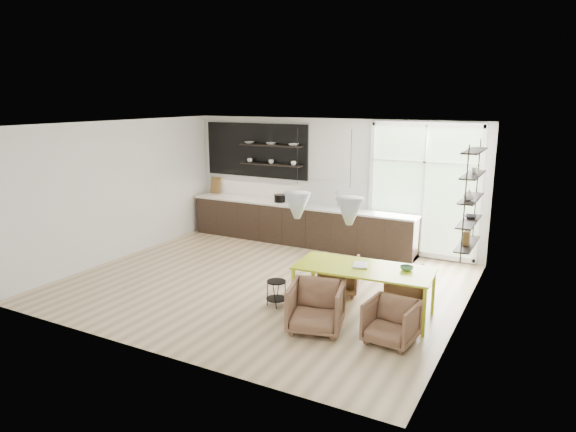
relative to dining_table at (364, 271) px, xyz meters
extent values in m
cube|color=beige|center=(-2.10, 0.46, -0.73)|extent=(7.00, 6.00, 0.01)
cube|color=silver|center=(-2.10, 3.46, 0.73)|extent=(7.00, 0.02, 2.90)
cube|color=silver|center=(-5.60, 0.46, 0.73)|extent=(0.02, 6.00, 2.90)
cube|color=silver|center=(1.40, 0.46, 0.73)|extent=(0.02, 6.00, 2.90)
cube|color=white|center=(-2.10, 0.46, 2.18)|extent=(7.00, 6.00, 0.01)
cube|color=#B2D1A5|center=(0.05, 3.43, 0.73)|extent=(2.20, 0.02, 2.70)
cube|color=white|center=(0.05, 3.40, 0.73)|extent=(2.30, 0.08, 2.80)
cone|color=#B5BEC6|center=(-1.15, -0.04, 0.93)|extent=(0.44, 0.44, 0.42)
cone|color=#B5BEC6|center=(-0.25, -0.04, 0.93)|extent=(0.44, 0.44, 0.42)
cylinder|color=black|center=(-1.15, -0.04, 1.73)|extent=(0.01, 0.01, 0.89)
cylinder|color=black|center=(-0.25, -0.04, 1.73)|extent=(0.01, 0.01, 0.89)
cube|color=black|center=(-2.70, 3.12, -0.27)|extent=(5.50, 0.65, 0.90)
cube|color=silver|center=(-2.70, 3.12, 0.20)|extent=(5.54, 0.69, 0.04)
cube|color=silver|center=(-2.70, 3.44, 0.48)|extent=(5.50, 0.02, 0.55)
cube|color=black|center=(-4.05, 3.42, 1.38)|extent=(2.80, 0.06, 1.30)
cube|color=black|center=(-3.55, 3.28, 1.53)|extent=(1.60, 0.28, 0.03)
cube|color=black|center=(-3.55, 3.28, 1.08)|extent=(1.60, 0.28, 0.03)
cube|color=brown|center=(-5.25, 3.36, 0.43)|extent=(0.30, 0.10, 0.42)
cylinder|color=silver|center=(-1.80, 3.22, 0.40)|extent=(0.02, 0.02, 0.40)
imported|color=white|center=(-4.15, 3.28, 1.57)|extent=(0.22, 0.22, 0.05)
imported|color=white|center=(-3.55, 3.28, 1.57)|extent=(0.22, 0.22, 0.05)
imported|color=white|center=(-2.95, 3.28, 1.57)|extent=(0.22, 0.22, 0.05)
imported|color=white|center=(-4.15, 3.28, 1.14)|extent=(0.12, 0.12, 0.10)
imported|color=white|center=(-3.55, 3.28, 1.14)|extent=(0.12, 0.12, 0.10)
imported|color=white|center=(-2.95, 3.28, 1.14)|extent=(0.12, 0.12, 0.10)
cylinder|color=black|center=(-3.24, 3.14, 0.30)|extent=(0.26, 0.26, 0.16)
cube|color=black|center=(1.26, 1.06, 0.98)|extent=(0.02, 0.02, 1.90)
cube|color=black|center=(1.26, 2.26, 0.98)|extent=(0.02, 0.02, 1.90)
cube|color=black|center=(1.26, 1.66, 0.18)|extent=(0.26, 1.20, 0.02)
cube|color=black|center=(1.26, 1.66, 0.58)|extent=(0.26, 1.20, 0.02)
cube|color=black|center=(1.26, 1.66, 0.98)|extent=(0.26, 1.20, 0.02)
cube|color=black|center=(1.26, 1.66, 1.38)|extent=(0.26, 1.20, 0.03)
cube|color=black|center=(1.26, 1.66, 1.78)|extent=(0.26, 1.20, 0.03)
imported|color=white|center=(1.26, 1.41, 1.09)|extent=(0.18, 0.18, 0.19)
imported|color=#333338|center=(1.26, 1.86, 0.62)|extent=(0.22, 0.22, 0.05)
imported|color=white|center=(1.26, 1.76, 1.44)|extent=(0.10, 0.10, 0.09)
cube|color=brown|center=(1.26, 1.56, 0.31)|extent=(0.10, 0.18, 0.24)
cube|color=#BBD11D|center=(0.00, 0.00, 0.04)|extent=(2.19, 1.11, 0.03)
cube|color=#BBD11D|center=(-0.98, -0.50, -0.35)|extent=(0.05, 0.05, 0.74)
cube|color=#BBD11D|center=(-1.04, 0.36, -0.35)|extent=(0.05, 0.05, 0.74)
cube|color=#BBD11D|center=(1.04, -0.36, -0.35)|extent=(0.05, 0.05, 0.74)
cube|color=#BBD11D|center=(0.98, 0.50, -0.35)|extent=(0.05, 0.05, 0.74)
imported|color=brown|center=(-0.70, 0.70, -0.41)|extent=(0.85, 0.86, 0.63)
imported|color=brown|center=(0.44, 0.77, -0.41)|extent=(0.83, 0.84, 0.62)
imported|color=brown|center=(-0.41, -0.88, -0.36)|extent=(0.94, 0.96, 0.72)
imported|color=brown|center=(0.68, -0.74, -0.42)|extent=(0.72, 0.73, 0.61)
cylinder|color=black|center=(-1.37, -0.35, -0.30)|extent=(0.32, 0.32, 0.02)
cylinder|color=black|center=(-1.37, -0.35, -0.60)|extent=(0.34, 0.34, 0.01)
cylinder|color=black|center=(-1.23, -0.31, -0.51)|extent=(0.01, 0.01, 0.42)
cylinder|color=black|center=(-1.42, -0.21, -0.51)|extent=(0.01, 0.01, 0.42)
cylinder|color=black|center=(-1.51, -0.40, -0.51)|extent=(0.01, 0.01, 0.42)
cylinder|color=black|center=(-1.32, -0.50, -0.51)|extent=(0.01, 0.01, 0.42)
imported|color=white|center=(-0.18, 0.01, 0.07)|extent=(0.31, 0.37, 0.03)
imported|color=#487653|center=(0.62, 0.18, 0.08)|extent=(0.21, 0.21, 0.06)
camera|label=1|loc=(2.54, -7.25, 2.63)|focal=32.00mm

